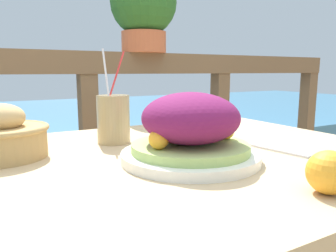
{
  "coord_description": "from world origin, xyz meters",
  "views": [
    {
      "loc": [
        -0.37,
        -0.63,
        0.95
      ],
      "look_at": [
        0.0,
        0.04,
        0.82
      ],
      "focal_mm": 35.0,
      "sensor_mm": 36.0,
      "label": 1
    }
  ],
  "objects_px": {
    "drink_glass": "(113,119)",
    "salad_plate": "(192,131)",
    "bread_basket": "(2,136)",
    "potted_plant": "(143,8)"
  },
  "relations": [
    {
      "from": "drink_glass",
      "to": "bread_basket",
      "type": "bearing_deg",
      "value": -174.15
    },
    {
      "from": "salad_plate",
      "to": "potted_plant",
      "type": "height_order",
      "value": "potted_plant"
    },
    {
      "from": "drink_glass",
      "to": "salad_plate",
      "type": "bearing_deg",
      "value": -71.54
    },
    {
      "from": "salad_plate",
      "to": "drink_glass",
      "type": "xyz_separation_m",
      "value": [
        -0.08,
        0.25,
        0.0
      ]
    },
    {
      "from": "salad_plate",
      "to": "drink_glass",
      "type": "distance_m",
      "value": 0.26
    },
    {
      "from": "drink_glass",
      "to": "potted_plant",
      "type": "xyz_separation_m",
      "value": [
        0.34,
        0.52,
        0.39
      ]
    },
    {
      "from": "drink_glass",
      "to": "potted_plant",
      "type": "distance_m",
      "value": 0.73
    },
    {
      "from": "bread_basket",
      "to": "potted_plant",
      "type": "relative_size",
      "value": 0.56
    },
    {
      "from": "salad_plate",
      "to": "drink_glass",
      "type": "height_order",
      "value": "drink_glass"
    },
    {
      "from": "potted_plant",
      "to": "bread_basket",
      "type": "bearing_deg",
      "value": -137.74
    }
  ]
}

